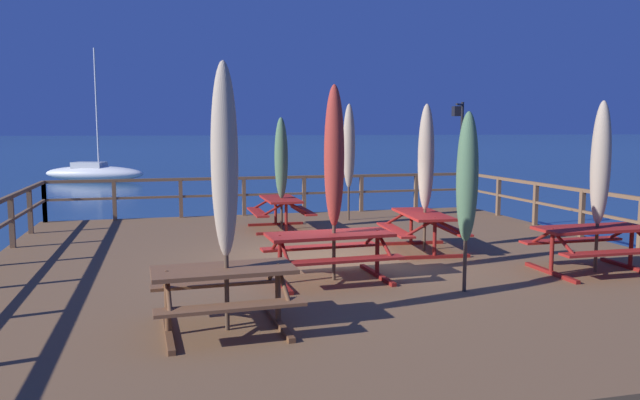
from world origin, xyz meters
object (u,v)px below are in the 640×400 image
Objects in this scene: patio_umbrella_tall_back_left at (334,157)px; patio_umbrella_tall_back_right at (426,158)px; picnic_table_front_right at (224,285)px; patio_umbrella_tall_mid_left at (601,164)px; picnic_table_mid_right at (593,239)px; picnic_table_front_left at (422,224)px; picnic_table_back_right at (330,246)px; lamp_post_hooked at (459,139)px; sailboat_distant at (94,172)px; patio_umbrella_tall_mid_right at (225,162)px; picnic_table_mid_centre at (281,207)px; patio_umbrella_short_mid at (467,178)px; patio_umbrella_short_back at (281,159)px; patio_umbrella_short_front at (349,147)px.

patio_umbrella_tall_back_left reaches higher than patio_umbrella_tall_back_right.
patio_umbrella_tall_back_right is (4.34, 3.92, 1.30)m from picnic_table_front_right.
patio_umbrella_tall_back_left reaches higher than patio_umbrella_tall_mid_left.
patio_umbrella_tall_back_left reaches higher than picnic_table_mid_right.
picnic_table_front_right is at bearing -137.83° from picnic_table_front_left.
patio_umbrella_tall_back_right is (-2.00, 2.40, 1.29)m from picnic_table_mid_right.
lamp_post_hooked is at bearing 50.42° from picnic_table_back_right.
picnic_table_back_right is 1.41m from patio_umbrella_tall_back_left.
patio_umbrella_tall_mid_left is at bearing -69.36° from sailboat_distant.
picnic_table_mid_right is at bearing 13.60° from patio_umbrella_tall_mid_right.
picnic_table_mid_centre is 0.64× the size of patio_umbrella_short_mid.
patio_umbrella_short_mid is (1.59, -6.23, -0.01)m from patio_umbrella_short_back.
patio_umbrella_tall_back_left is 4.49m from patio_umbrella_tall_mid_left.
patio_umbrella_tall_back_right is 3.95m from patio_umbrella_short_back.
lamp_post_hooked reaches higher than picnic_table_mid_centre.
picnic_table_front_left is 0.65× the size of patio_umbrella_tall_back_right.
patio_umbrella_tall_back_left is at bearing -91.27° from patio_umbrella_short_back.
picnic_table_front_left is 3.13m from picnic_table_mid_right.
patio_umbrella_short_front is at bearing 92.63° from picnic_table_front_left.
picnic_table_mid_centre is (-2.23, 3.29, -0.00)m from picnic_table_front_left.
patio_umbrella_tall_mid_right reaches higher than patio_umbrella_short_front.
patio_umbrella_tall_back_right is at bearing 38.05° from patio_umbrella_tall_back_left.
patio_umbrella_tall_back_left is 1.01× the size of patio_umbrella_short_front.
picnic_table_front_right is at bearing -166.12° from patio_umbrella_short_mid.
picnic_table_mid_right is 6.52m from picnic_table_front_right.
patio_umbrella_short_front is 0.96× the size of lamp_post_hooked.
patio_umbrella_short_mid is (-0.62, -2.96, 1.14)m from picnic_table_front_left.
patio_umbrella_short_mid is at bearing -75.66° from patio_umbrella_short_back.
patio_umbrella_tall_mid_right is 7.43m from patio_umbrella_short_back.
patio_umbrella_short_back is 6.01m from lamp_post_hooked.
patio_umbrella_tall_back_left is (1.94, 2.04, 1.42)m from picnic_table_front_right.
patio_umbrella_tall_mid_left is at bearing -6.98° from picnic_table_back_right.
picnic_table_front_left is at bearing -123.30° from lamp_post_hooked.
patio_umbrella_tall_back_right is 28.58m from sailboat_distant.
picnic_table_back_right and picnic_table_mid_centre have the same top height.
patio_umbrella_short_mid is (3.61, 0.91, -0.34)m from patio_umbrella_tall_mid_right.
sailboat_distant is at bearing 119.61° from lamp_post_hooked.
picnic_table_front_right is at bearing -81.35° from sailboat_distant.
patio_umbrella_short_back is (-4.29, 5.61, 1.15)m from picnic_table_mid_right.
patio_umbrella_short_front is (-0.20, 4.34, 1.40)m from picnic_table_front_left.
patio_umbrella_short_mid is at bearing -32.85° from picnic_table_back_right.
patio_umbrella_tall_mid_left is 31.56m from sailboat_distant.
patio_umbrella_short_front is at bearing 63.84° from patio_umbrella_tall_mid_right.
patio_umbrella_tall_mid_right is 11.92m from lamp_post_hooked.
picnic_table_front_right is at bearing -130.25° from lamp_post_hooked.
picnic_table_back_right and picnic_table_mid_right have the same top height.
patio_umbrella_tall_mid_left is at bearing -49.78° from patio_umbrella_tall_back_right.
patio_umbrella_tall_mid_left reaches higher than picnic_table_front_left.
lamp_post_hooked is 25.24m from sailboat_distant.
picnic_table_back_right is 1.06× the size of picnic_table_mid_right.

